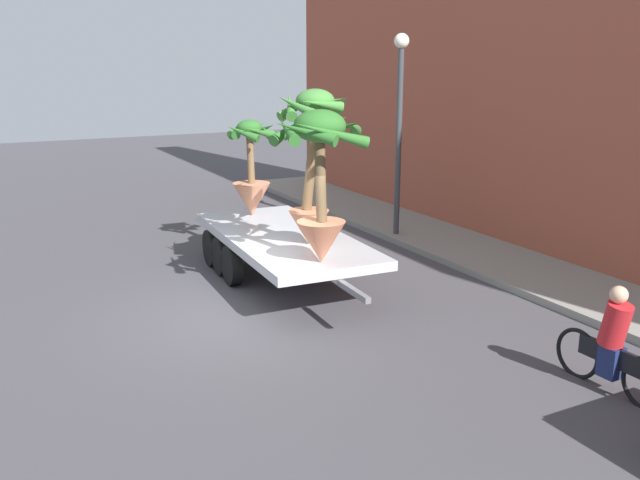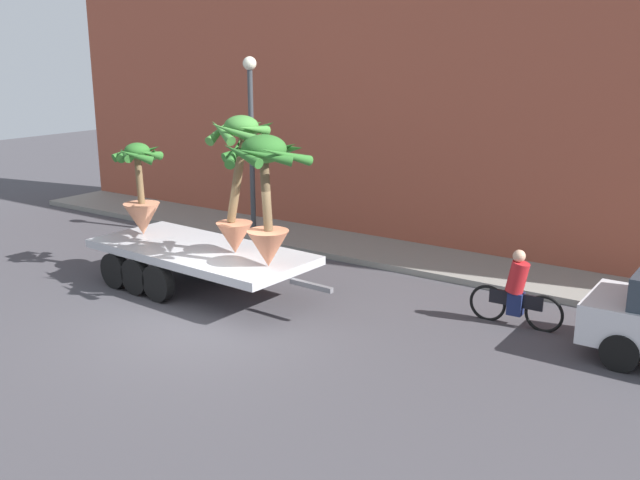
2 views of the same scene
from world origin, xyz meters
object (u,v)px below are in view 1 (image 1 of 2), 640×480
(potted_palm_middle, at_px, (251,173))
(street_lamp, at_px, (400,109))
(potted_palm_front, at_px, (320,176))
(flatbed_trailer, at_px, (279,242))
(potted_palm_rear, at_px, (311,164))
(cyclist, at_px, (613,346))

(potted_palm_middle, distance_m, street_lamp, 4.00)
(potted_palm_middle, bearing_deg, potted_palm_front, -5.08)
(flatbed_trailer, xyz_separation_m, potted_palm_front, (2.32, -0.27, 1.74))
(potted_palm_rear, bearing_deg, potted_palm_middle, -179.91)
(potted_palm_middle, xyz_separation_m, potted_palm_front, (3.97, -0.35, 0.54))
(potted_palm_rear, relative_size, potted_palm_middle, 1.36)
(potted_palm_middle, distance_m, cyclist, 8.61)
(potted_palm_rear, distance_m, street_lamp, 4.73)
(flatbed_trailer, bearing_deg, potted_palm_middle, 177.16)
(flatbed_trailer, distance_m, potted_palm_front, 2.91)
(potted_palm_rear, xyz_separation_m, cyclist, (5.37, 1.80, -1.86))
(cyclist, relative_size, street_lamp, 0.38)
(potted_palm_rear, xyz_separation_m, street_lamp, (-2.76, 3.77, 0.70))
(potted_palm_middle, bearing_deg, flatbed_trailer, -2.84)
(flatbed_trailer, xyz_separation_m, cyclist, (6.67, 1.89, -0.08))
(cyclist, xyz_separation_m, street_lamp, (-8.13, 1.97, 2.56))
(potted_palm_rear, xyz_separation_m, potted_palm_front, (1.02, -0.36, -0.04))
(flatbed_trailer, relative_size, street_lamp, 1.28)
(potted_palm_rear, relative_size, potted_palm_front, 1.11)
(cyclist, bearing_deg, potted_palm_rear, -161.46)
(potted_palm_rear, distance_m, cyclist, 5.96)
(flatbed_trailer, bearing_deg, cyclist, 15.81)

